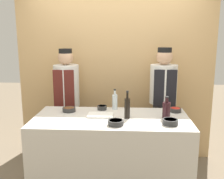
# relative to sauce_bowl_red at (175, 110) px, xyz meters

# --- Properties ---
(cabinet_wall) EXTENTS (2.86, 0.18, 2.40)m
(cabinet_wall) POSITION_rel_sauce_bowl_red_xyz_m (-0.75, 0.87, 0.22)
(cabinet_wall) COLOR tan
(cabinet_wall) RESTS_ON ground_plane
(counter) EXTENTS (1.72, 0.81, 0.95)m
(counter) POSITION_rel_sauce_bowl_red_xyz_m (-0.75, -0.25, -0.50)
(counter) COLOR beige
(counter) RESTS_ON ground_plane
(sauce_bowl_red) EXTENTS (0.13, 0.13, 0.05)m
(sauce_bowl_red) POSITION_rel_sauce_bowl_red_xyz_m (0.00, 0.00, 0.00)
(sauce_bowl_red) COLOR #2D2D2D
(sauce_bowl_red) RESTS_ON counter
(sauce_bowl_purple) EXTENTS (0.16, 0.16, 0.06)m
(sauce_bowl_purple) POSITION_rel_sauce_bowl_red_xyz_m (-0.13, -0.45, 0.01)
(sauce_bowl_purple) COLOR #2D2D2D
(sauce_bowl_purple) RESTS_ON counter
(sauce_bowl_white) EXTENTS (0.11, 0.11, 0.05)m
(sauce_bowl_white) POSITION_rel_sauce_bowl_red_xyz_m (-0.87, 0.05, 0.00)
(sauce_bowl_white) COLOR #2D2D2D
(sauce_bowl_white) RESTS_ON counter
(sauce_bowl_orange) EXTENTS (0.16, 0.16, 0.05)m
(sauce_bowl_orange) POSITION_rel_sauce_bowl_red_xyz_m (-0.69, -0.49, 0.00)
(sauce_bowl_orange) COLOR #2D2D2D
(sauce_bowl_orange) RESTS_ON counter
(sauce_bowl_brown) EXTENTS (0.15, 0.15, 0.05)m
(sauce_bowl_brown) POSITION_rel_sauce_bowl_red_xyz_m (-1.26, -0.05, -0.00)
(sauce_bowl_brown) COLOR #2D2D2D
(sauce_bowl_brown) RESTS_ON counter
(cutting_board) EXTENTS (0.28, 0.19, 0.02)m
(cutting_board) POSITION_rel_sauce_bowl_red_xyz_m (-0.87, -0.20, -0.02)
(cutting_board) COLOR white
(cutting_board) RESTS_ON counter
(bottle_clear) EXTENTS (0.06, 0.06, 0.25)m
(bottle_clear) POSITION_rel_sauce_bowl_red_xyz_m (-0.72, 0.08, 0.07)
(bottle_clear) COLOR silver
(bottle_clear) RESTS_ON counter
(bottle_soy) EXTENTS (0.06, 0.06, 0.31)m
(bottle_soy) POSITION_rel_sauce_bowl_red_xyz_m (-0.57, -0.27, 0.09)
(bottle_soy) COLOR black
(bottle_soy) RESTS_ON counter
(bottle_wine) EXTENTS (0.09, 0.09, 0.24)m
(bottle_wine) POSITION_rel_sauce_bowl_red_xyz_m (-0.14, -0.23, 0.07)
(bottle_wine) COLOR black
(bottle_wine) RESTS_ON counter
(chef_left) EXTENTS (0.35, 0.35, 1.66)m
(chef_left) POSITION_rel_sauce_bowl_red_xyz_m (-1.41, 0.52, -0.08)
(chef_left) COLOR #28282D
(chef_left) RESTS_ON ground_plane
(chef_right) EXTENTS (0.37, 0.37, 1.68)m
(chef_right) POSITION_rel_sauce_bowl_red_xyz_m (-0.08, 0.52, -0.07)
(chef_right) COLOR #28282D
(chef_right) RESTS_ON ground_plane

